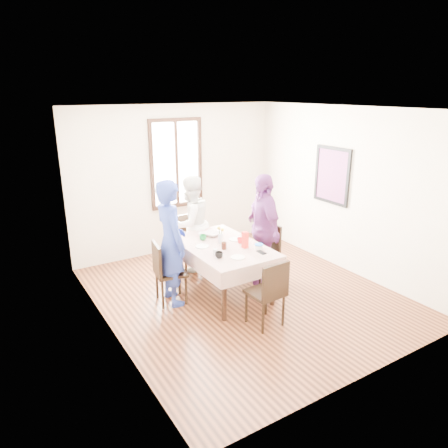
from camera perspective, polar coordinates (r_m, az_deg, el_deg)
The scene contains 31 objects.
ground at distance 6.39m, azimuth 2.76°, elevation -9.49°, with size 4.50×4.50×0.00m, color black.
back_wall at distance 7.79m, azimuth -6.52°, elevation 6.04°, with size 4.00×4.00×0.00m, color beige.
right_wall at distance 7.19m, azimuth 16.24°, elevation 4.43°, with size 4.50×4.50×0.00m, color beige.
window_frame at distance 7.72m, azimuth -6.54°, elevation 8.19°, with size 1.02×0.06×1.62m, color black.
window_pane at distance 7.73m, azimuth -6.57°, elevation 8.20°, with size 0.90×0.02×1.50m, color white.
art_poster at distance 7.33m, azimuth 14.55°, elevation 6.42°, with size 0.04×0.76×0.96m, color red.
dining_table at distance 6.28m, azimuth -0.24°, elevation -6.19°, with size 0.93×1.54×0.75m, color black.
tablecloth at distance 6.13m, azimuth -0.25°, elevation -2.94°, with size 1.05×1.66×0.01m, color #511008.
chair_left at distance 6.03m, azimuth -7.29°, elevation -6.55°, with size 0.42×0.42×0.91m, color black.
chair_right at distance 6.69m, azimuth 5.22°, elevation -3.97°, with size 0.42×0.42×0.91m, color black.
chair_far at distance 7.10m, azimuth -4.71°, elevation -2.61°, with size 0.42×0.42×0.91m, color black.
chair_near at distance 5.46m, azimuth 5.64°, elevation -9.25°, with size 0.42×0.42×0.91m, color black.
person_left at distance 5.87m, azimuth -7.27°, elevation -2.55°, with size 0.66×0.43×1.80m, color navy.
person_far at distance 6.97m, azimuth -4.71°, elevation 0.07°, with size 0.79×0.61×1.62m, color white.
person_right at distance 6.53m, azimuth 5.17°, elevation -0.64°, with size 1.02×0.42×1.74m, color #6B2E70.
mug_black at distance 5.66m, azimuth -0.68°, elevation -4.25°, with size 0.11×0.11×0.09m, color black.
mug_flag at distance 6.20m, azimuth 2.17°, elevation -2.27°, with size 0.09×0.09×0.08m, color red.
mug_green at distance 6.32m, azimuth -2.92°, elevation -1.85°, with size 0.10×0.10×0.08m, color #0C7226.
serving_bowl at distance 6.50m, azimuth -1.61°, elevation -1.38°, with size 0.25×0.25×0.06m, color white.
juice_carton at distance 5.99m, azimuth 2.89°, elevation -2.19°, with size 0.08×0.08×0.24m, color red.
butter_tub at distance 6.01m, azimuth 4.77°, elevation -3.11°, with size 0.11×0.11×0.06m, color white.
jam_jar at distance 5.96m, azimuth 0.00°, elevation -2.98°, with size 0.07×0.07×0.10m, color black.
drinking_glass at distance 5.76m, azimuth -1.22°, elevation -3.83°, with size 0.06×0.06×0.09m, color silver.
smartphone at distance 5.87m, azimuth 5.14°, elevation -3.87°, with size 0.08×0.15×0.01m, color black.
flower_vase at distance 6.18m, azimuth -0.48°, elevation -2.01°, with size 0.07×0.07×0.15m, color silver.
plate_left at distance 6.07m, azimuth -3.01°, elevation -3.05°, with size 0.20×0.20×0.01m, color white.
plate_right at distance 6.34m, azimuth 1.59°, elevation -2.10°, with size 0.20×0.20×0.01m, color white.
plate_far at distance 6.61m, azimuth -2.69°, elevation -1.28°, with size 0.20×0.20×0.01m, color white.
plate_near at distance 5.69m, azimuth 1.89°, elevation -4.55°, with size 0.20×0.20×0.01m, color white.
butter_lid at distance 5.99m, azimuth 4.78°, elevation -2.80°, with size 0.12×0.12×0.01m, color blue.
flower_bunch at distance 6.14m, azimuth -0.48°, elevation -0.93°, with size 0.09×0.09×0.10m, color yellow, non-canonical shape.
Camera 1 is at (-3.24, -4.66, 2.94)m, focal length 33.51 mm.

